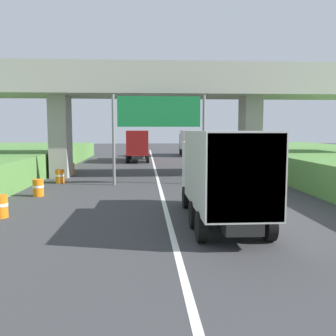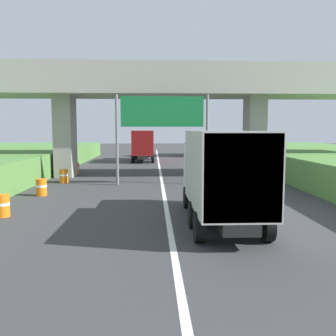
{
  "view_description": "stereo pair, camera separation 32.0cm",
  "coord_description": "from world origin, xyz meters",
  "px_view_note": "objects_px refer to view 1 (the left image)",
  "views": [
    {
      "loc": [
        -0.89,
        2.39,
        3.46
      ],
      "look_at": [
        0.0,
        16.59,
        2.0
      ],
      "focal_mm": 39.3,
      "sensor_mm": 36.0,
      "label": 1
    },
    {
      "loc": [
        -0.57,
        2.37,
        3.46
      ],
      "look_at": [
        0.0,
        16.59,
        2.0
      ],
      "focal_mm": 39.3,
      "sensor_mm": 36.0,
      "label": 2
    }
  ],
  "objects_px": {
    "construction_barrel_2": "(1,206)",
    "construction_barrel_3": "(38,188)",
    "truck_red": "(138,144)",
    "truck_blue": "(190,142)",
    "construction_barrel_4": "(60,176)",
    "overhead_highway_sign": "(159,118)",
    "car_silver": "(141,150)",
    "construction_barrel_5": "(71,169)",
    "truck_white": "(221,172)"
  },
  "relations": [
    {
      "from": "construction_barrel_2",
      "to": "construction_barrel_3",
      "type": "distance_m",
      "value": 4.79
    },
    {
      "from": "truck_red",
      "to": "truck_blue",
      "type": "bearing_deg",
      "value": 51.82
    },
    {
      "from": "truck_blue",
      "to": "construction_barrel_2",
      "type": "distance_m",
      "value": 37.33
    },
    {
      "from": "truck_red",
      "to": "construction_barrel_4",
      "type": "xyz_separation_m",
      "value": [
        -4.8,
        -17.01,
        -1.47
      ]
    },
    {
      "from": "overhead_highway_sign",
      "to": "car_silver",
      "type": "xyz_separation_m",
      "value": [
        -1.47,
        26.3,
        -3.37
      ]
    },
    {
      "from": "overhead_highway_sign",
      "to": "construction_barrel_5",
      "type": "bearing_deg",
      "value": 138.83
    },
    {
      "from": "truck_red",
      "to": "construction_barrel_4",
      "type": "relative_size",
      "value": 8.11
    },
    {
      "from": "truck_red",
      "to": "construction_barrel_4",
      "type": "bearing_deg",
      "value": -105.77
    },
    {
      "from": "overhead_highway_sign",
      "to": "car_silver",
      "type": "bearing_deg",
      "value": 93.19
    },
    {
      "from": "truck_blue",
      "to": "truck_red",
      "type": "xyz_separation_m",
      "value": [
        -6.91,
        -8.79,
        0.0
      ]
    },
    {
      "from": "truck_blue",
      "to": "car_silver",
      "type": "relative_size",
      "value": 1.78
    },
    {
      "from": "truck_red",
      "to": "construction_barrel_2",
      "type": "xyz_separation_m",
      "value": [
        -4.96,
        -26.58,
        -1.47
      ]
    },
    {
      "from": "truck_white",
      "to": "construction_barrel_2",
      "type": "height_order",
      "value": "truck_white"
    },
    {
      "from": "truck_blue",
      "to": "construction_barrel_4",
      "type": "bearing_deg",
      "value": -114.42
    },
    {
      "from": "overhead_highway_sign",
      "to": "truck_white",
      "type": "relative_size",
      "value": 0.81
    },
    {
      "from": "construction_barrel_5",
      "to": "truck_white",
      "type": "bearing_deg",
      "value": -61.37
    },
    {
      "from": "construction_barrel_2",
      "to": "construction_barrel_4",
      "type": "relative_size",
      "value": 1.0
    },
    {
      "from": "truck_red",
      "to": "construction_barrel_4",
      "type": "height_order",
      "value": "truck_red"
    },
    {
      "from": "overhead_highway_sign",
      "to": "car_silver",
      "type": "relative_size",
      "value": 1.43
    },
    {
      "from": "overhead_highway_sign",
      "to": "construction_barrel_3",
      "type": "bearing_deg",
      "value": -150.36
    },
    {
      "from": "construction_barrel_3",
      "to": "construction_barrel_5",
      "type": "relative_size",
      "value": 1.0
    },
    {
      "from": "truck_red",
      "to": "car_silver",
      "type": "xyz_separation_m",
      "value": [
        0.22,
        8.21,
        -1.08
      ]
    },
    {
      "from": "car_silver",
      "to": "construction_barrel_5",
      "type": "xyz_separation_m",
      "value": [
        -5.24,
        -20.44,
        -0.4
      ]
    },
    {
      "from": "car_silver",
      "to": "overhead_highway_sign",
      "type": "bearing_deg",
      "value": -86.81
    },
    {
      "from": "truck_blue",
      "to": "truck_white",
      "type": "bearing_deg",
      "value": -95.16
    },
    {
      "from": "truck_white",
      "to": "construction_barrel_2",
      "type": "distance_m",
      "value": 8.78
    },
    {
      "from": "construction_barrel_2",
      "to": "construction_barrel_3",
      "type": "xyz_separation_m",
      "value": [
        0.12,
        4.79,
        0.0
      ]
    },
    {
      "from": "truck_red",
      "to": "construction_barrel_2",
      "type": "height_order",
      "value": "truck_red"
    },
    {
      "from": "truck_blue",
      "to": "construction_barrel_3",
      "type": "height_order",
      "value": "truck_blue"
    },
    {
      "from": "truck_white",
      "to": "construction_barrel_3",
      "type": "bearing_deg",
      "value": 143.67
    },
    {
      "from": "car_silver",
      "to": "truck_blue",
      "type": "bearing_deg",
      "value": 4.89
    },
    {
      "from": "car_silver",
      "to": "construction_barrel_4",
      "type": "bearing_deg",
      "value": -101.25
    },
    {
      "from": "overhead_highway_sign",
      "to": "construction_barrel_2",
      "type": "height_order",
      "value": "overhead_highway_sign"
    },
    {
      "from": "truck_white",
      "to": "construction_barrel_2",
      "type": "bearing_deg",
      "value": 170.61
    },
    {
      "from": "truck_blue",
      "to": "car_silver",
      "type": "xyz_separation_m",
      "value": [
        -6.7,
        -0.57,
        -1.08
      ]
    },
    {
      "from": "truck_blue",
      "to": "construction_barrel_4",
      "type": "relative_size",
      "value": 8.11
    },
    {
      "from": "truck_red",
      "to": "construction_barrel_4",
      "type": "distance_m",
      "value": 17.73
    },
    {
      "from": "car_silver",
      "to": "construction_barrel_2",
      "type": "relative_size",
      "value": 4.56
    },
    {
      "from": "car_silver",
      "to": "construction_barrel_2",
      "type": "distance_m",
      "value": 35.18
    },
    {
      "from": "construction_barrel_4",
      "to": "car_silver",
      "type": "bearing_deg",
      "value": 78.75
    },
    {
      "from": "truck_blue",
      "to": "truck_red",
      "type": "distance_m",
      "value": 11.18
    },
    {
      "from": "truck_red",
      "to": "construction_barrel_3",
      "type": "relative_size",
      "value": 8.11
    },
    {
      "from": "construction_barrel_4",
      "to": "construction_barrel_5",
      "type": "relative_size",
      "value": 1.0
    },
    {
      "from": "construction_barrel_3",
      "to": "construction_barrel_4",
      "type": "relative_size",
      "value": 1.0
    },
    {
      "from": "truck_white",
      "to": "truck_red",
      "type": "relative_size",
      "value": 1.0
    },
    {
      "from": "construction_barrel_3",
      "to": "construction_barrel_5",
      "type": "height_order",
      "value": "same"
    },
    {
      "from": "car_silver",
      "to": "construction_barrel_4",
      "type": "height_order",
      "value": "car_silver"
    },
    {
      "from": "truck_white",
      "to": "car_silver",
      "type": "height_order",
      "value": "truck_white"
    },
    {
      "from": "car_silver",
      "to": "construction_barrel_2",
      "type": "height_order",
      "value": "car_silver"
    },
    {
      "from": "construction_barrel_3",
      "to": "construction_barrel_4",
      "type": "bearing_deg",
      "value": 89.55
    }
  ]
}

